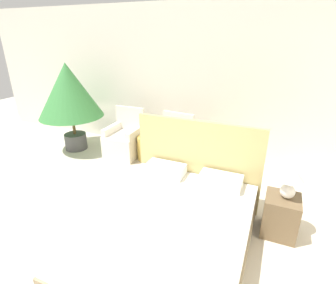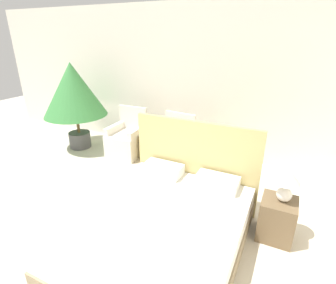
% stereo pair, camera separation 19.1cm
% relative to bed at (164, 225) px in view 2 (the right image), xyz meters
% --- Properties ---
extents(wall_back, '(10.00, 0.06, 2.90)m').
position_rel_bed_xyz_m(wall_back, '(-0.88, 2.73, 1.18)').
color(wall_back, silver).
rests_on(wall_back, ground_plane).
extents(bed, '(1.79, 2.16, 1.25)m').
position_rel_bed_xyz_m(bed, '(0.00, 0.00, 0.00)').
color(bed, '#8C7A5B').
rests_on(bed, ground_plane).
extents(armchair_near_window_left, '(0.65, 0.69, 0.95)m').
position_rel_bed_xyz_m(armchair_near_window_left, '(-1.83, 1.93, 0.02)').
color(armchair_near_window_left, silver).
rests_on(armchair_near_window_left, ground_plane).
extents(armchair_near_window_right, '(0.71, 0.74, 0.95)m').
position_rel_bed_xyz_m(armchair_near_window_right, '(-0.79, 1.93, 0.02)').
color(armchair_near_window_right, silver).
rests_on(armchair_near_window_right, ground_plane).
extents(potted_palm, '(1.30, 1.30, 1.82)m').
position_rel_bed_xyz_m(potted_palm, '(-2.98, 1.80, 0.96)').
color(potted_palm, '#4C4C4C').
rests_on(potted_palm, ground_plane).
extents(nightstand, '(0.40, 0.41, 0.52)m').
position_rel_bed_xyz_m(nightstand, '(1.17, 0.71, -0.01)').
color(nightstand, brown).
rests_on(nightstand, ground_plane).
extents(table_lamp, '(0.30, 0.30, 0.43)m').
position_rel_bed_xyz_m(table_lamp, '(1.20, 0.73, 0.53)').
color(table_lamp, white).
rests_on(table_lamp, nightstand).
extents(side_table, '(0.40, 0.40, 0.48)m').
position_rel_bed_xyz_m(side_table, '(-1.31, 1.95, -0.03)').
color(side_table, gold).
rests_on(side_table, ground_plane).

